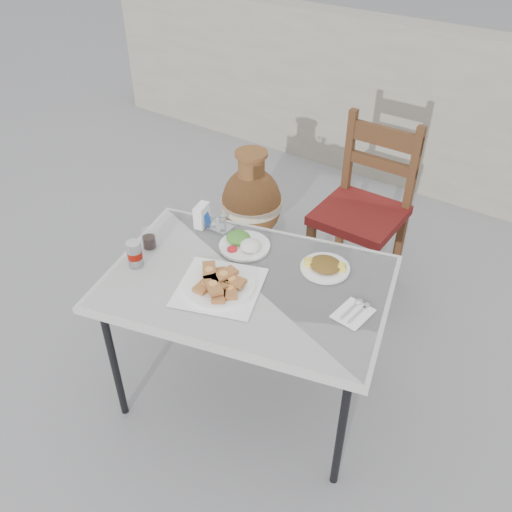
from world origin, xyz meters
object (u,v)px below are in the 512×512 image
Objects in this scene: salad_rice_plate at (244,243)px; terracotta_urn at (252,204)px; cafe_table at (247,289)px; soda_can at (135,254)px; chair at (363,209)px; pide_plate at (219,281)px; salad_chopped_plate at (325,266)px; condiment_caddy at (220,225)px; napkin_holder at (202,215)px; cola_glass at (149,240)px.

terracotta_urn is at bearing 123.82° from salad_rice_plate.
cafe_table is 0.51m from soda_can.
cafe_table is 1.95× the size of terracotta_urn.
salad_rice_plate is at bearing -101.89° from chair.
salad_rice_plate is at bearing 106.52° from pide_plate.
salad_chopped_plate is 0.82m from soda_can.
napkin_holder is at bearing -166.75° from condiment_caddy.
cola_glass is at bearing -120.68° from condiment_caddy.
cafe_table is at bearing -50.56° from salad_rice_plate.
salad_rice_plate is 0.34× the size of terracotta_urn.
cafe_table is 0.15m from pide_plate.
cola_glass is (-0.44, 0.04, 0.01)m from pide_plate.
soda_can is 1.38m from chair.
cola_glass reaches higher than condiment_caddy.
chair is at bearing 49.19° from napkin_holder.
soda_can reaches higher than salad_chopped_plate.
salad_rice_plate is at bearing -18.92° from napkin_holder.
condiment_caddy is (-0.56, -0.02, 0.01)m from salad_chopped_plate.
cola_glass is 0.13× the size of terracotta_urn.
soda_can is 0.11× the size of chair.
chair is (0.49, 1.26, -0.25)m from soda_can.
napkin_holder is (-0.35, 0.31, 0.02)m from pide_plate.
salad_chopped_plate is 2.36× the size of cola_glass.
napkin_holder is at bearing -70.04° from terracotta_urn.
soda_can is at bearing -129.21° from salad_rice_plate.
pide_plate is at bearing -52.14° from condiment_caddy.
terracotta_urn is (-0.30, 0.81, -0.45)m from napkin_holder.
napkin_holder is at bearing 153.39° from cafe_table.
condiment_caddy is at bearing 0.11° from napkin_holder.
soda_can is 0.17× the size of terracotta_urn.
cafe_table reaches higher than terracotta_urn.
cafe_table is 1.08m from chair.
chair reaches higher than condiment_caddy.
cola_glass reaches higher than cafe_table.
salad_rice_plate is 2.01× the size of soda_can.
chair reaches higher than salad_rice_plate.
cafe_table is at bearing -55.12° from terracotta_urn.
salad_chopped_plate is at bearing 32.96° from soda_can.
pide_plate is (-0.06, -0.10, 0.08)m from cafe_table.
condiment_caddy is 0.11× the size of chair.
salad_rice_plate is at bearing 50.79° from soda_can.
napkin_holder reaches higher than cafe_table.
pide_plate is 1.20m from chair.
chair is (0.54, 1.13, -0.23)m from cola_glass.
napkin_holder is at bearing 138.34° from pide_plate.
cafe_table is at bearing -132.53° from salad_chopped_plate.
salad_rice_plate is (-0.09, 0.29, -0.01)m from pide_plate.
salad_rice_plate is at bearing 35.10° from cola_glass.
cafe_table is 11.57× the size of soda_can.
cola_glass is at bearing -120.07° from napkin_holder.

